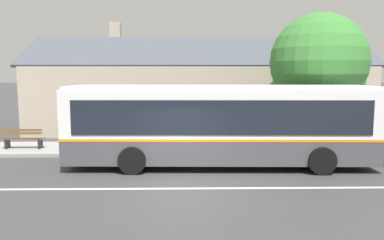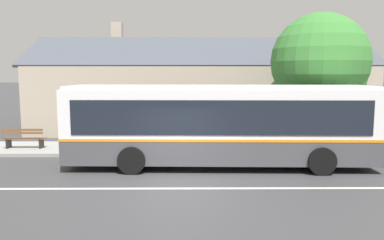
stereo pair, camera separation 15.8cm
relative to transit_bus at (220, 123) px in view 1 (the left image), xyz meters
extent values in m
plane|color=#38383A|center=(-1.60, -2.90, -1.68)|extent=(300.00, 300.00, 0.00)
cube|color=gray|center=(-1.60, 3.10, -1.61)|extent=(60.00, 3.00, 0.15)
cube|color=beige|center=(-1.60, -2.90, -1.68)|extent=(60.00, 0.16, 0.01)
cube|color=tan|center=(-0.49, 10.68, 0.31)|extent=(20.15, 8.39, 3.99)
cube|color=#424751|center=(-0.49, 8.58, 3.26)|extent=(20.75, 4.26, 2.06)
cube|color=#424751|center=(-0.49, 12.78, 3.26)|extent=(20.75, 4.26, 2.06)
cube|color=tan|center=(-6.03, 11.52, 4.72)|extent=(0.70, 0.70, 1.20)
cube|color=black|center=(-7.54, 6.46, 0.51)|extent=(1.10, 0.06, 1.30)
cube|color=black|center=(-2.84, 6.46, 0.51)|extent=(1.10, 0.06, 1.30)
cube|color=black|center=(1.86, 6.46, 0.51)|extent=(1.10, 0.06, 1.30)
cube|color=black|center=(6.57, 6.46, 0.51)|extent=(1.10, 0.06, 1.30)
cube|color=#4C3323|center=(2.54, 6.46, -0.63)|extent=(1.00, 0.06, 2.10)
cube|color=#47474C|center=(-0.02, 0.00, -0.96)|extent=(11.62, 2.80, 0.89)
cube|color=orange|center=(-0.02, 0.00, -0.47)|extent=(11.64, 2.82, 0.10)
cube|color=white|center=(-0.02, 0.00, 0.45)|extent=(11.62, 2.80, 1.74)
cube|color=white|center=(-0.02, 0.00, 1.38)|extent=(11.38, 2.66, 0.12)
cube|color=black|center=(0.01, 1.26, 0.35)|extent=(10.63, 0.30, 1.24)
cube|color=black|center=(-0.05, -1.27, 0.35)|extent=(10.63, 0.30, 1.24)
cube|color=black|center=(5.78, -0.15, 0.35)|extent=(0.10, 2.20, 1.24)
cube|color=black|center=(5.78, -0.15, 1.18)|extent=(0.08, 1.75, 0.24)
cube|color=black|center=(5.80, -0.15, -1.28)|extent=(0.14, 2.50, 0.28)
cube|color=#192D99|center=(-1.43, 1.31, -0.96)|extent=(3.24, 0.11, 0.62)
cube|color=black|center=(4.52, 1.15, -0.22)|extent=(0.90, 0.05, 2.38)
cylinder|color=black|center=(3.60, 1.16, -1.18)|extent=(1.01, 0.31, 1.00)
cylinder|color=black|center=(3.53, -1.34, -1.18)|extent=(1.01, 0.31, 1.00)
cylinder|color=black|center=(-3.16, 1.33, -1.18)|extent=(1.01, 0.31, 1.00)
cylinder|color=black|center=(-3.23, -1.17, -1.18)|extent=(1.01, 0.31, 1.00)
cube|color=brown|center=(-8.79, 3.02, -1.08)|extent=(1.89, 0.10, 0.04)
cube|color=brown|center=(-8.79, 2.88, -1.08)|extent=(1.89, 0.10, 0.04)
cube|color=brown|center=(-8.79, 2.73, -1.08)|extent=(1.89, 0.10, 0.04)
cube|color=brown|center=(-8.79, 2.61, -0.78)|extent=(1.89, 0.04, 0.10)
cube|color=brown|center=(-8.79, 2.61, -0.64)|extent=(1.89, 0.04, 0.10)
cube|color=black|center=(-8.04, 2.88, -1.31)|extent=(0.08, 0.43, 0.45)
cube|color=black|center=(-9.55, 2.88, -1.31)|extent=(0.08, 0.43, 0.45)
cylinder|color=#4C3828|center=(5.07, 3.76, -0.36)|extent=(0.39, 0.39, 2.65)
sphere|color=#387A33|center=(5.07, 3.76, 2.47)|extent=(4.62, 4.62, 4.62)
sphere|color=#387A33|center=(5.68, 3.57, 1.78)|extent=(3.05, 3.05, 3.05)
camera|label=1|loc=(-1.31, -14.25, 1.88)|focal=35.00mm
camera|label=2|loc=(-1.16, -14.26, 1.88)|focal=35.00mm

